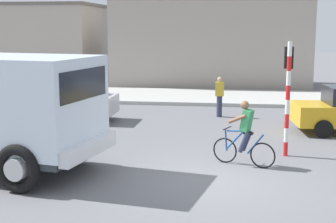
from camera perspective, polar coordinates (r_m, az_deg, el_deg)
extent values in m
plane|color=slate|center=(11.64, 4.33, -8.09)|extent=(120.00, 120.00, 0.00)
cube|color=#ADADA8|center=(24.70, 6.35, 1.69)|extent=(80.00, 5.00, 0.16)
cube|color=silver|center=(11.51, -9.16, -4.25)|extent=(0.69, 2.38, 0.36)
cube|color=black|center=(11.32, -10.04, 3.18)|extent=(0.53, 2.11, 0.70)
torus|color=black|center=(13.17, -10.69, -3.61)|extent=(1.13, 0.45, 1.10)
cylinder|color=beige|center=(13.17, -10.69, -3.61)|extent=(0.54, 0.39, 0.50)
torus|color=black|center=(11.10, -17.26, -6.45)|extent=(1.13, 0.45, 1.10)
cylinder|color=beige|center=(11.10, -17.26, -6.45)|extent=(0.54, 0.39, 0.50)
torus|color=black|center=(13.09, 6.69, -4.55)|extent=(0.64, 0.29, 0.68)
torus|color=black|center=(12.72, 11.05, -5.09)|extent=(0.64, 0.29, 0.68)
cylinder|color=#1E4C8C|center=(12.83, 8.17, -2.28)|extent=(0.57, 0.27, 0.09)
cylinder|color=#1E4C8C|center=(12.90, 7.89, -3.32)|extent=(0.49, 0.23, 0.57)
cylinder|color=#1E4C8C|center=(12.72, 10.22, -3.81)|extent=(0.42, 0.21, 0.57)
cylinder|color=#1E4C8C|center=(13.01, 6.82, -3.30)|extent=(0.10, 0.08, 0.59)
cylinder|color=black|center=(12.93, 6.95, -1.95)|extent=(0.22, 0.47, 0.03)
cube|color=black|center=(12.73, 9.40, -2.53)|extent=(0.27, 0.20, 0.06)
cube|color=#338C51|center=(12.68, 9.24, -1.05)|extent=(0.39, 0.41, 0.59)
sphere|color=brown|center=(12.63, 8.99, 0.76)|extent=(0.22, 0.22, 0.22)
cylinder|color=#2D334C|center=(12.71, 8.88, -3.59)|extent=(0.33, 0.23, 0.57)
cylinder|color=brown|center=(12.59, 8.13, -0.86)|extent=(0.49, 0.27, 0.29)
cylinder|color=#2D334C|center=(12.90, 9.20, -3.40)|extent=(0.33, 0.23, 0.57)
cylinder|color=brown|center=(12.89, 8.67, -0.63)|extent=(0.49, 0.27, 0.29)
cylinder|color=red|center=(14.11, 13.63, -4.28)|extent=(0.12, 0.12, 0.40)
cylinder|color=white|center=(14.02, 13.69, -2.69)|extent=(0.12, 0.12, 0.40)
cylinder|color=red|center=(13.94, 13.76, -1.09)|extent=(0.12, 0.12, 0.40)
cylinder|color=white|center=(13.87, 13.83, 0.53)|extent=(0.12, 0.12, 0.40)
cylinder|color=red|center=(13.81, 13.90, 2.17)|extent=(0.12, 0.12, 0.40)
cylinder|color=white|center=(13.77, 13.96, 3.82)|extent=(0.12, 0.12, 0.40)
cylinder|color=red|center=(13.73, 14.03, 5.48)|extent=(0.12, 0.12, 0.40)
cylinder|color=white|center=(13.71, 14.10, 7.14)|extent=(0.12, 0.12, 0.40)
cube|color=black|center=(13.90, 13.98, 6.15)|extent=(0.24, 0.20, 0.60)
sphere|color=red|center=(14.02, 13.93, 6.18)|extent=(0.14, 0.14, 0.14)
cylinder|color=black|center=(16.64, 17.77, -1.97)|extent=(0.61, 0.24, 0.60)
cylinder|color=black|center=(18.26, 16.37, -0.88)|extent=(0.61, 0.24, 0.60)
cube|color=#B7B7BC|center=(19.18, -12.14, 0.87)|extent=(4.01, 1.72, 0.70)
cube|color=black|center=(19.04, -11.79, 2.79)|extent=(2.21, 1.46, 0.60)
cylinder|color=black|center=(18.94, -16.52, -0.51)|extent=(0.60, 0.18, 0.60)
cylinder|color=black|center=(20.47, -14.54, 0.34)|extent=(0.60, 0.18, 0.60)
cylinder|color=black|center=(18.04, -9.34, -0.73)|extent=(0.60, 0.18, 0.60)
cylinder|color=black|center=(19.65, -7.85, 0.18)|extent=(0.60, 0.18, 0.60)
cylinder|color=#2D334C|center=(19.68, 6.04, 0.60)|extent=(0.22, 0.22, 0.85)
cube|color=gold|center=(19.58, 6.08, 2.64)|extent=(0.34, 0.22, 0.56)
sphere|color=tan|center=(19.53, 6.10, 3.77)|extent=(0.20, 0.20, 0.20)
cube|color=#9E9389|center=(34.78, -15.63, 7.68)|extent=(9.04, 6.13, 4.90)
cube|color=#5E5852|center=(34.79, -15.83, 11.88)|extent=(9.22, 6.25, 0.20)
cube|color=#9E9389|center=(30.19, 5.09, 9.18)|extent=(11.58, 5.47, 6.44)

